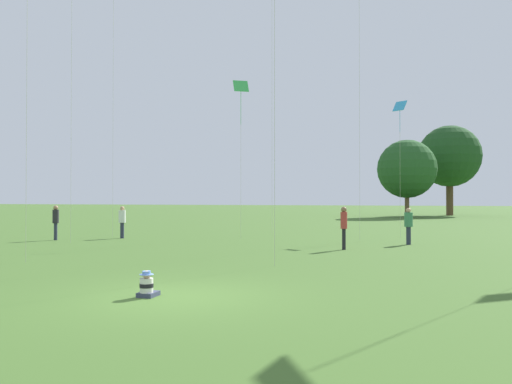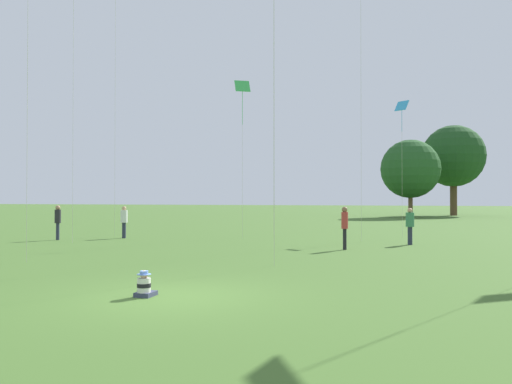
{
  "view_description": "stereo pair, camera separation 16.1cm",
  "coord_description": "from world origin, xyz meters",
  "views": [
    {
      "loc": [
        4.83,
        -10.22,
        2.2
      ],
      "look_at": [
        -0.18,
        7.2,
        2.44
      ],
      "focal_mm": 35.0,
      "sensor_mm": 36.0,
      "label": 1
    },
    {
      "loc": [
        4.99,
        -10.18,
        2.2
      ],
      "look_at": [
        -0.18,
        7.2,
        2.44
      ],
      "focal_mm": 35.0,
      "sensor_mm": 36.0,
      "label": 2
    }
  ],
  "objects": [
    {
      "name": "person_standing_1",
      "position": [
        -12.61,
        12.15,
        1.12
      ],
      "size": [
        0.43,
        0.43,
        1.83
      ],
      "rotation": [
        0.0,
        0.0,
        3.61
      ],
      "color": "#282D42",
      "rests_on": "ground"
    },
    {
      "name": "person_standing_0",
      "position": [
        2.54,
        11.4,
        1.14
      ],
      "size": [
        0.39,
        0.39,
        1.84
      ],
      "rotation": [
        0.0,
        0.0,
        5.25
      ],
      "color": "black",
      "rests_on": "ground"
    },
    {
      "name": "distant_tree_0",
      "position": [
        11.15,
        58.98,
        7.67
      ],
      "size": [
        7.97,
        7.97,
        11.7
      ],
      "color": "brown",
      "rests_on": "ground"
    },
    {
      "name": "ground_plane",
      "position": [
        0.0,
        0.0,
        0.0
      ],
      "size": [
        300.0,
        300.0,
        0.0
      ],
      "primitive_type": "plane",
      "color": "#426628"
    },
    {
      "name": "kite_0",
      "position": [
        4.89,
        19.08,
        7.11
      ],
      "size": [
        0.82,
        0.72,
        7.74
      ],
      "rotation": [
        0.0,
        0.0,
        4.96
      ],
      "color": "#339EDB",
      "rests_on": "ground"
    },
    {
      "name": "person_standing_2",
      "position": [
        5.26,
        14.63,
        1.03
      ],
      "size": [
        0.44,
        0.44,
        1.75
      ],
      "rotation": [
        0.0,
        0.0,
        4.59
      ],
      "color": "#282D42",
      "rests_on": "ground"
    },
    {
      "name": "person_standing_3",
      "position": [
        -9.9,
        14.21,
        1.05
      ],
      "size": [
        0.5,
        0.5,
        1.77
      ],
      "rotation": [
        0.0,
        0.0,
        5.81
      ],
      "color": "#282D42",
      "rests_on": "ground"
    },
    {
      "name": "seated_toddler",
      "position": [
        -0.6,
        -0.17,
        0.24
      ],
      "size": [
        0.37,
        0.47,
        0.59
      ],
      "rotation": [
        0.0,
        0.0,
        -0.01
      ],
      "color": "#383D56",
      "rests_on": "ground"
    },
    {
      "name": "distant_tree_1",
      "position": [
        5.72,
        50.56,
        5.64
      ],
      "size": [
        6.82,
        6.82,
        9.06
      ],
      "color": "brown",
      "rests_on": "ground"
    },
    {
      "name": "kite_7",
      "position": [
        -3.59,
        16.02,
        8.1
      ],
      "size": [
        0.95,
        0.82,
        8.79
      ],
      "rotation": [
        0.0,
        0.0,
        6.0
      ],
      "color": "green",
      "rests_on": "ground"
    }
  ]
}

